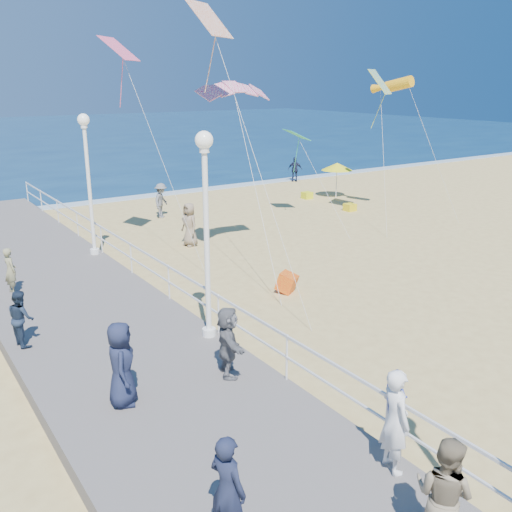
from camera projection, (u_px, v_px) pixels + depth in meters
ground at (356, 307)px, 18.07m from camera, size 160.00×160.00×0.00m
surf_line at (118, 199)px, 34.29m from camera, size 160.00×1.20×0.04m
boardwalk at (133, 364)px, 13.99m from camera, size 5.00×44.00×0.40m
railing at (218, 303)px, 14.99m from camera, size 0.05×42.00×0.55m
lamp_post_mid at (206, 215)px, 14.12m from camera, size 0.44×0.44×5.32m
lamp_post_far at (88, 170)px, 21.25m from camera, size 0.44×0.44×5.32m
woman_holding_toddler at (395, 420)px, 9.64m from camera, size 0.62×0.79×1.90m
toddler_held at (396, 395)px, 9.73m from camera, size 0.46×0.53×0.94m
spectator_0 at (228, 490)px, 8.11m from camera, size 0.57×0.72×1.75m
spectator_1 at (444, 496)px, 7.95m from camera, size 0.85×1.00×1.83m
spectator_4 at (121, 364)px, 11.64m from camera, size 0.87×1.04×1.82m
spectator_5 at (228, 342)px, 12.82m from camera, size 1.01×1.62×1.66m
spectator_6 at (10, 271)px, 17.91m from camera, size 0.45×0.60×1.48m
spectator_7 at (21, 318)px, 14.37m from camera, size 0.65×0.78×1.46m
beach_walker_a at (161, 201)px, 29.56m from camera, size 1.32×1.28×1.81m
beach_walker_b at (295, 169)px, 40.21m from camera, size 1.05×0.95×1.72m
beach_walker_c at (190, 224)px, 24.49m from camera, size 0.69×0.98×1.88m
box_kite at (287, 284)px, 19.16m from camera, size 0.84×0.89×0.74m
beach_umbrella at (337, 167)px, 34.31m from camera, size 1.90×1.90×2.14m
beach_chair_left at (350, 207)px, 31.31m from camera, size 0.55×0.55×0.40m
beach_chair_right at (307, 195)px, 34.57m from camera, size 0.55×0.55×0.40m
kite_parafoil at (234, 87)px, 20.77m from camera, size 2.85×0.94×0.65m
kite_windsock at (399, 84)px, 28.08m from camera, size 0.97×2.50×1.04m
kite_diamond_pink at (119, 49)px, 21.11m from camera, size 1.73×1.72×0.87m
kite_diamond_multi at (380, 82)px, 26.80m from camera, size 1.70×1.53×1.14m
kite_diamond_green at (297, 135)px, 28.51m from camera, size 1.38×1.45×0.53m
kite_diamond_redwhite at (210, 19)px, 17.99m from camera, size 1.76×1.60×1.12m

